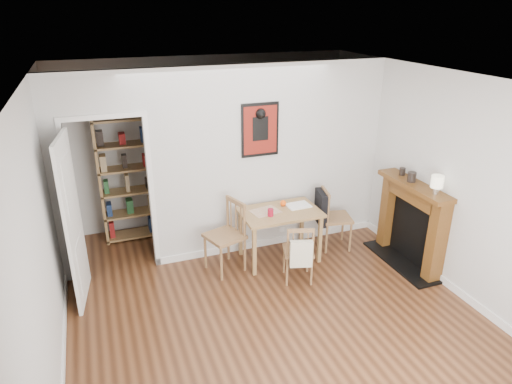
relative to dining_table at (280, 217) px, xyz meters
name	(u,v)px	position (x,y,z in m)	size (l,w,h in m)	color
ground	(268,304)	(-0.54, -0.94, -0.63)	(5.20, 5.20, 0.00)	brown
room_shell	(239,165)	(-0.44, 0.40, 0.66)	(5.20, 5.20, 5.20)	beige
dining_table	(280,217)	(0.00, 0.00, 0.00)	(1.06, 0.67, 0.72)	#9F7A4A
chair_left	(225,237)	(-0.79, -0.02, -0.15)	(0.61, 0.61, 0.97)	olive
chair_right	(335,217)	(0.86, 0.03, -0.17)	(0.59, 0.54, 0.90)	olive
chair_front	(298,251)	(0.01, -0.57, -0.23)	(0.50, 0.53, 0.80)	olive
bookshelf	(127,180)	(-1.84, 1.37, 0.28)	(0.78, 0.31, 1.86)	#9F7A4A
fireplace	(412,221)	(1.62, -0.69, -0.02)	(0.45, 1.25, 1.16)	brown
red_glass	(271,212)	(-0.18, -0.10, 0.14)	(0.08, 0.08, 0.10)	maroon
orange_fruit	(283,203)	(0.10, 0.14, 0.13)	(0.08, 0.08, 0.08)	#FD560D
placemat	(265,211)	(-0.19, 0.05, 0.09)	(0.37, 0.28, 0.00)	#C0B59E
notebook	(298,205)	(0.30, 0.07, 0.09)	(0.32, 0.23, 0.02)	white
mantel_lamp	(437,183)	(1.58, -1.07, 0.67)	(0.15, 0.15, 0.23)	silver
ceramic_jar_a	(412,177)	(1.57, -0.62, 0.59)	(0.11, 0.11, 0.13)	black
ceramic_jar_b	(402,171)	(1.61, -0.37, 0.58)	(0.08, 0.08, 0.10)	black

